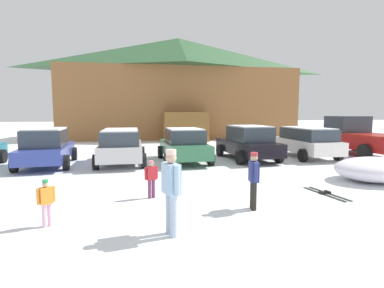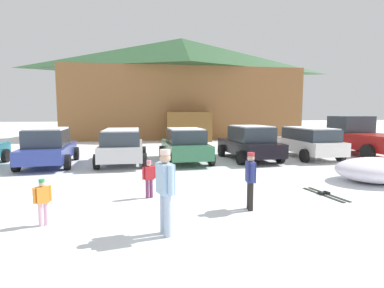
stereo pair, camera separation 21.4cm
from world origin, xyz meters
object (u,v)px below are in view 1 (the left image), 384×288
at_px(skier_child_in_red_jacket, 151,177).
at_px(pair_of_skis, 326,193).
at_px(parked_green_coupe, 184,145).
at_px(parked_white_suv, 307,141).
at_px(ski_lodge, 178,87).
at_px(skier_adult_in_blue_parka, 171,187).
at_px(skier_child_in_orange_jacket, 46,200).
at_px(parked_blue_hatchback, 47,147).
at_px(pickup_truck, 357,137).
at_px(plowed_snow_pile, 376,169).
at_px(parked_silver_wagon, 121,145).
at_px(parked_black_sedan, 248,143).
at_px(skier_teen_in_navy_coat, 254,177).

xyz_separation_m(skier_child_in_red_jacket, pair_of_skis, (4.99, -0.59, -0.57)).
xyz_separation_m(parked_green_coupe, parked_white_suv, (6.54, 0.07, 0.05)).
relative_size(ski_lodge, skier_child_in_red_jacket, 20.73).
relative_size(parked_green_coupe, parked_white_suv, 1.02).
relative_size(skier_adult_in_blue_parka, skier_child_in_orange_jacket, 1.69).
distance_m(parked_blue_hatchback, pickup_truck, 16.18).
bearing_deg(parked_blue_hatchback, ski_lodge, 60.98).
height_order(skier_child_in_red_jacket, plowed_snow_pile, skier_child_in_red_jacket).
bearing_deg(skier_adult_in_blue_parka, plowed_snow_pile, 22.92).
distance_m(ski_lodge, skier_child_in_orange_jacket, 23.60).
distance_m(parked_silver_wagon, parked_white_suv, 9.48).
relative_size(parked_blue_hatchback, skier_child_in_orange_jacket, 4.54).
relative_size(parked_silver_wagon, pickup_truck, 0.78).
xyz_separation_m(parked_silver_wagon, pair_of_skis, (6.00, -6.47, -0.85)).
distance_m(parked_green_coupe, pickup_truck, 10.05).
height_order(parked_black_sedan, skier_child_in_orange_jacket, parked_black_sedan).
bearing_deg(parked_black_sedan, parked_silver_wagon, -179.52).
bearing_deg(pair_of_skis, skier_child_in_red_jacket, 173.23).
xyz_separation_m(skier_child_in_orange_jacket, plowed_snow_pile, (9.99, 2.24, -0.15)).
bearing_deg(plowed_snow_pile, skier_adult_in_blue_parka, -157.08).
relative_size(ski_lodge, plowed_snow_pile, 7.65).
relative_size(parked_blue_hatchback, parked_white_suv, 1.05).
bearing_deg(skier_teen_in_navy_coat, plowed_snow_pile, 20.72).
relative_size(parked_white_suv, pair_of_skis, 2.60).
bearing_deg(pickup_truck, pair_of_skis, -134.46).
bearing_deg(skier_teen_in_navy_coat, pair_of_skis, 18.35).
bearing_deg(ski_lodge, parked_blue_hatchback, -119.02).
bearing_deg(parked_white_suv, parked_blue_hatchback, 179.99).
xyz_separation_m(parked_silver_wagon, skier_child_in_orange_jacket, (-1.25, -7.55, -0.31)).
bearing_deg(parked_blue_hatchback, skier_child_in_orange_jacket, -75.65).
distance_m(parked_blue_hatchback, skier_child_in_orange_jacket, 7.89).
height_order(parked_silver_wagon, parked_white_suv, parked_silver_wagon).
bearing_deg(skier_child_in_orange_jacket, pickup_truck, 29.91).
bearing_deg(skier_adult_in_blue_parka, pair_of_skis, 22.93).
bearing_deg(parked_silver_wagon, pickup_truck, 2.78).
xyz_separation_m(ski_lodge, parked_white_suv, (4.51, -14.74, -3.89)).
height_order(parked_white_suv, skier_child_in_orange_jacket, parked_white_suv).
distance_m(ski_lodge, parked_white_suv, 15.90).
bearing_deg(ski_lodge, skier_child_in_orange_jacket, -105.53).
bearing_deg(ski_lodge, skier_teen_in_navy_coat, -94.09).
bearing_deg(pickup_truck, ski_lodge, 119.38).
bearing_deg(ski_lodge, parked_silver_wagon, -108.52).
bearing_deg(pickup_truck, parked_white_suv, -171.20).
bearing_deg(skier_child_in_orange_jacket, parked_white_suv, 35.45).
bearing_deg(ski_lodge, parked_black_sedan, -85.19).
relative_size(pickup_truck, skier_child_in_red_jacket, 5.07).
xyz_separation_m(ski_lodge, parked_silver_wagon, (-4.97, -14.83, -3.89)).
distance_m(parked_blue_hatchback, plowed_snow_pile, 13.12).
height_order(parked_black_sedan, skier_teen_in_navy_coat, parked_black_sedan).
bearing_deg(parked_white_suv, parked_black_sedan, -179.35).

